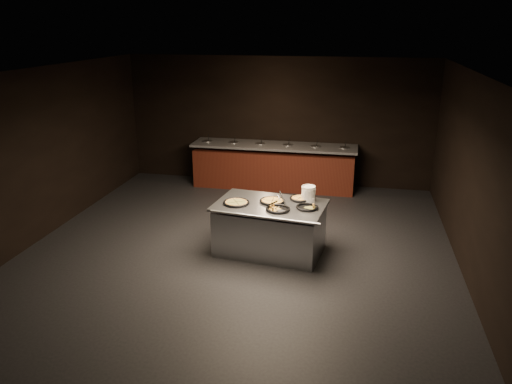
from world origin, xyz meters
The scene contains 11 objects.
room centered at (0.00, 0.00, 1.45)m, with size 7.02×8.02×2.92m.
salad_bar centered at (0.00, 3.56, 0.44)m, with size 3.70×0.83×1.18m.
serving_counter centered at (0.51, 0.22, 0.40)m, with size 1.87×1.33×0.83m.
plate_stack centered at (1.09, 0.51, 0.95)m, with size 0.23×0.23×0.24m, color white.
pan_veggie_whole centered at (-0.03, 0.12, 0.85)m, with size 0.42×0.42×0.04m.
pan_cheese_whole centered at (0.53, 0.32, 0.85)m, with size 0.42×0.42×0.04m.
pan_cheese_slices_a centered at (0.96, 0.53, 0.85)m, with size 0.35×0.35×0.04m.
pan_cheese_slices_b centered at (0.68, -0.03, 0.85)m, with size 0.38×0.38×0.04m.
pan_veggie_slices centered at (1.11, 0.14, 0.85)m, with size 0.35×0.35×0.04m.
server_left centered at (0.66, 0.33, 0.91)m, with size 0.26×0.31×0.18m.
server_right centered at (0.63, -0.05, 0.91)m, with size 0.32×0.21×0.17m.
Camera 1 is at (1.80, -7.19, 3.61)m, focal length 35.00 mm.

